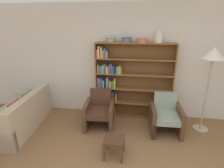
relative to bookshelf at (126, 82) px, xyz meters
The scene contains 11 objects.
wall_back 0.58m from the bookshelf, 31.97° to the left, with size 12.00×0.06×2.75m.
bookshelf is the anchor object (origin of this frame).
bowl_terracotta 1.09m from the bookshelf, behind, with size 0.23×0.23×0.11m.
bowl_olive 1.03m from the bookshelf, 121.91° to the right, with size 0.24×0.24×0.11m.
bowl_stoneware 1.08m from the bookshelf, ahead, with size 0.24×0.24×0.10m.
vase_tall 1.29m from the bookshelf, ahead, with size 0.16×0.16×0.27m.
couch 2.59m from the bookshelf, 157.92° to the right, with size 1.06×1.81×0.79m.
armchair_leather 0.95m from the bookshelf, 133.83° to the right, with size 0.69×0.73×0.82m.
armchair_cushioned 1.20m from the bookshelf, 31.68° to the right, with size 0.67×0.70×0.82m.
floor_lamp 1.92m from the bookshelf, 12.10° to the right, with size 0.45×0.45×1.84m.
footstool 1.65m from the bookshelf, 92.78° to the right, with size 0.35×0.35×0.36m.
Camera 1 is at (-0.01, -1.56, 2.22)m, focal length 28.00 mm.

